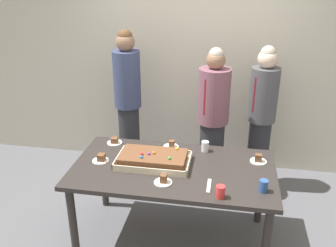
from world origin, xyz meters
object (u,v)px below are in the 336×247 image
object	(u,v)px
cake_server_utensil	(209,186)
drink_cup_middle	(205,146)
drink_cup_far_end	(264,186)
plated_slice_near_left	(115,142)
plated_slice_near_right	(171,145)
person_serving_front	(128,103)
party_table	(173,176)
plated_slice_far_left	(163,180)
person_striped_tie_right	(213,121)
plated_slice_center_front	(101,159)
drink_cup_nearest	(220,192)
plated_slice_far_right	(258,160)
person_green_shirt_behind	(262,115)
sheet_cake	(153,159)

from	to	relation	value
cake_server_utensil	drink_cup_middle	bearing A→B (deg)	97.91
drink_cup_far_end	plated_slice_near_left	bearing A→B (deg)	156.62
plated_slice_near_right	person_serving_front	distance (m)	0.95
drink_cup_far_end	party_table	bearing A→B (deg)	161.79
person_serving_front	plated_slice_near_right	bearing A→B (deg)	15.37
plated_slice_far_left	person_striped_tie_right	size ratio (longest dim) A/B	0.09
plated_slice_center_front	person_striped_tie_right	size ratio (longest dim) A/B	0.09
party_table	cake_server_utensil	world-z (taller)	cake_server_utensil
party_table	drink_cup_middle	xyz separation A→B (m)	(0.25, 0.35, 0.14)
drink_cup_nearest	person_striped_tie_right	xyz separation A→B (m)	(-0.14, 1.29, 0.03)
party_table	drink_cup_nearest	xyz separation A→B (m)	(0.43, -0.39, 0.14)
person_striped_tie_right	plated_slice_near_right	bearing A→B (deg)	-6.40
plated_slice_far_right	person_green_shirt_behind	bearing A→B (deg)	85.63
plated_slice_center_front	drink_cup_nearest	distance (m)	1.16
drink_cup_middle	cake_server_utensil	distance (m)	0.61
sheet_cake	person_serving_front	distance (m)	1.17
plated_slice_near_left	drink_cup_far_end	size ratio (longest dim) A/B	1.50
plated_slice_near_left	party_table	bearing A→B (deg)	-28.89
party_table	drink_cup_middle	world-z (taller)	drink_cup_middle
party_table	drink_cup_nearest	bearing A→B (deg)	-42.40
drink_cup_nearest	plated_slice_near_left	bearing A→B (deg)	145.21
plated_slice_near_left	drink_cup_nearest	size ratio (longest dim) A/B	1.50
plated_slice_center_front	drink_cup_far_end	size ratio (longest dim) A/B	1.50
plated_slice_near_right	plated_slice_center_front	bearing A→B (deg)	-146.37
drink_cup_middle	plated_slice_far_right	bearing A→B (deg)	-14.76
sheet_cake	drink_cup_middle	xyz separation A→B (m)	(0.43, 0.32, 0.00)
sheet_cake	drink_cup_nearest	bearing A→B (deg)	-34.49
cake_server_utensil	person_striped_tie_right	world-z (taller)	person_striped_tie_right
plated_slice_far_left	person_striped_tie_right	xyz separation A→B (m)	(0.32, 1.17, 0.06)
plated_slice_far_right	drink_cup_nearest	world-z (taller)	drink_cup_nearest
person_striped_tie_right	cake_server_utensil	bearing A→B (deg)	30.80
drink_cup_nearest	drink_cup_far_end	xyz separation A→B (m)	(0.33, 0.14, 0.00)
plated_slice_far_right	person_green_shirt_behind	distance (m)	0.91
plated_slice_far_right	drink_cup_middle	bearing A→B (deg)	165.24
plated_slice_far_left	drink_cup_nearest	size ratio (longest dim) A/B	1.50
drink_cup_middle	drink_cup_far_end	size ratio (longest dim) A/B	1.00
drink_cup_nearest	person_green_shirt_behind	size ratio (longest dim) A/B	0.06
plated_slice_far_right	plated_slice_far_left	bearing A→B (deg)	-147.74
plated_slice_near_right	drink_cup_nearest	size ratio (longest dim) A/B	1.50
plated_slice_far_left	cake_server_utensil	xyz separation A→B (m)	(0.37, 0.02, -0.02)
drink_cup_middle	plated_slice_center_front	bearing A→B (deg)	-158.17
plated_slice_near_right	drink_cup_far_end	bearing A→B (deg)	-36.69
plated_slice_near_right	drink_cup_nearest	world-z (taller)	drink_cup_nearest
plated_slice_near_left	drink_cup_middle	world-z (taller)	drink_cup_middle
drink_cup_far_end	cake_server_utensil	world-z (taller)	drink_cup_far_end
cake_server_utensil	person_green_shirt_behind	xyz separation A→B (m)	(0.48, 1.38, 0.09)
cake_server_utensil	drink_cup_far_end	bearing A→B (deg)	0.20
plated_slice_center_front	person_green_shirt_behind	bearing A→B (deg)	37.78
plated_slice_far_right	drink_cup_nearest	size ratio (longest dim) A/B	1.50
party_table	drink_cup_nearest	size ratio (longest dim) A/B	17.82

